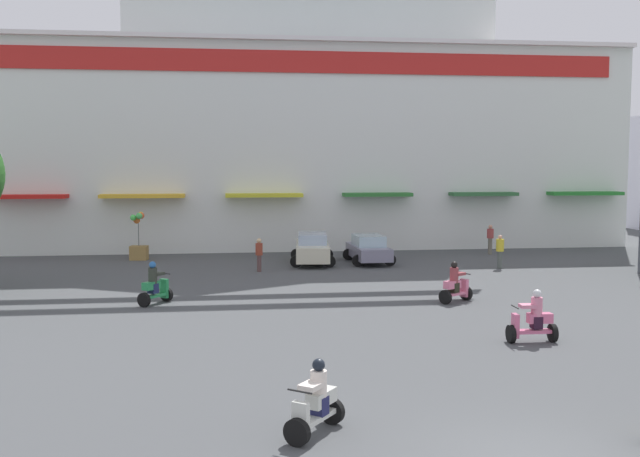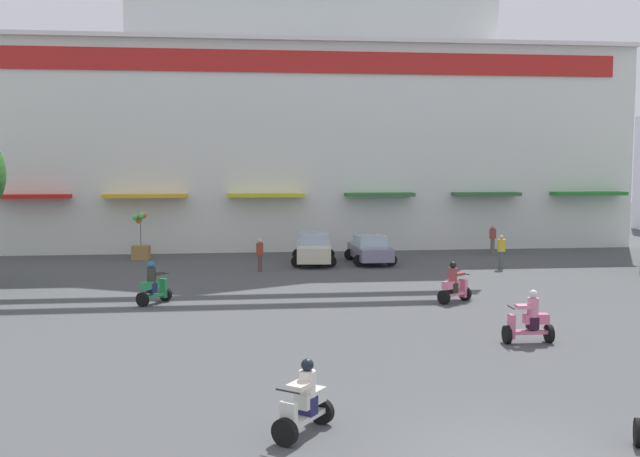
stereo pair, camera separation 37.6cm
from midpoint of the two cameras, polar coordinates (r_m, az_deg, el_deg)
ground_plane at (r=25.52m, az=4.65°, el=-6.49°), size 128.00×128.00×0.00m
colonial_building at (r=48.33m, az=-0.74°, el=10.49°), size 38.13×17.56×22.64m
parked_car_0 at (r=37.06m, az=-0.21°, el=-1.57°), size 2.52×4.58×1.56m
parked_car_1 at (r=37.38m, az=4.23°, el=-1.62°), size 2.31×3.99×1.44m
scooter_rider_0 at (r=14.21m, az=-0.43°, el=-13.59°), size 1.30×1.47×1.45m
scooter_rider_1 at (r=27.36m, az=10.88°, el=-4.43°), size 1.40×1.15×1.53m
scooter_rider_3 at (r=27.25m, az=-12.55°, el=-4.44°), size 1.22×1.41×1.59m
scooter_rider_5 at (r=21.86m, az=16.57°, el=-6.98°), size 1.40×0.55×1.54m
pedestrian_0 at (r=36.29m, az=14.33°, el=-1.64°), size 0.41×0.41×1.65m
pedestrian_1 at (r=34.48m, az=-4.43°, el=-1.89°), size 0.47×0.47×1.59m
pedestrian_2 at (r=41.82m, az=13.64°, el=-0.71°), size 0.50×0.50×1.67m
balloon_vendor_cart at (r=39.65m, az=-13.62°, el=-0.99°), size 0.97×0.78×2.55m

